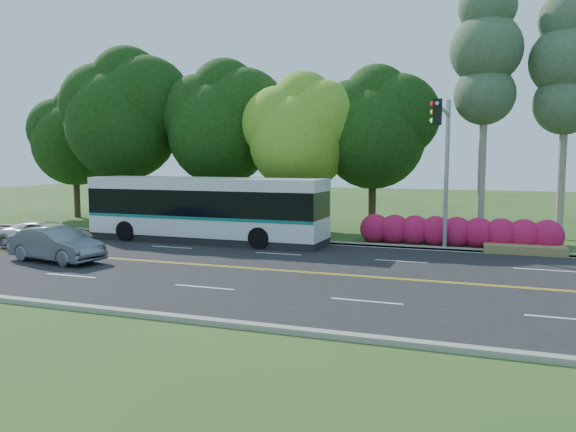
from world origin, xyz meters
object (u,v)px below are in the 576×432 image
(traffic_signal, at_px, (444,150))
(suv, at_px, (46,234))
(transit_bus, at_px, (205,210))
(sedan, at_px, (56,244))

(traffic_signal, xyz_separation_m, suv, (-18.28, -3.85, -4.04))
(traffic_signal, relative_size, transit_bus, 0.55)
(traffic_signal, bearing_deg, suv, -168.12)
(traffic_signal, height_order, sedan, traffic_signal)
(transit_bus, relative_size, suv, 2.85)
(traffic_signal, bearing_deg, sedan, -155.56)
(traffic_signal, relative_size, suv, 1.58)
(transit_bus, relative_size, sedan, 2.88)
(transit_bus, height_order, suv, transit_bus)
(traffic_signal, relative_size, sedan, 1.60)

